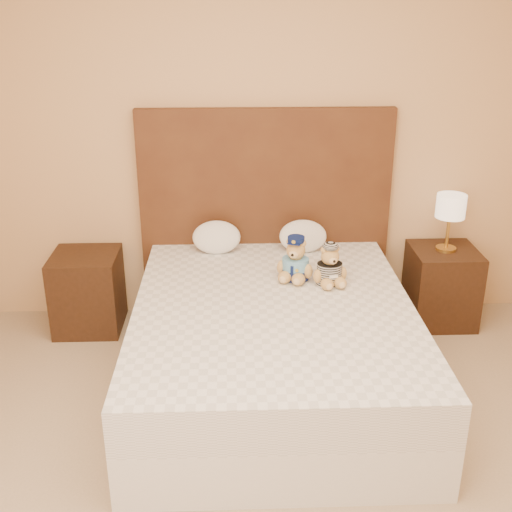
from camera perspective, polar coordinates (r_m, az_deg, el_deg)
The scene contains 10 objects.
room_walls at distance 2.59m, azimuth 2.98°, elevation 13.46°, with size 4.04×4.52×2.72m.
bed at distance 3.82m, azimuth 1.56°, elevation -8.03°, with size 1.60×2.00×0.55m.
headboard at distance 4.54m, azimuth 0.82°, elevation 3.65°, with size 1.75×0.08×1.50m, color #502E18.
nightstand_left at distance 4.64m, azimuth -14.73°, elevation -3.06°, with size 0.45×0.45×0.55m, color #341D10.
nightstand_right at distance 4.76m, azimuth 16.15°, elevation -2.55°, with size 0.45×0.45×0.55m, color #341D10.
lamp at distance 4.55m, azimuth 16.91°, elevation 4.02°, with size 0.20×0.20×0.40m.
teddy_police at distance 3.96m, azimuth 3.54°, elevation -0.21°, with size 0.24×0.23×0.28m, color #AD7A43, non-canonical shape.
teddy_prisoner at distance 3.92m, azimuth 6.57°, elevation -0.80°, with size 0.23×0.22×0.25m, color #AD7A43, non-canonical shape.
pillow_left at distance 4.40m, azimuth -3.53°, elevation 1.81°, with size 0.33×0.21×0.23m, color white.
pillow_right at distance 4.42m, azimuth 4.20°, elevation 1.89°, with size 0.33×0.21×0.23m, color white.
Camera 1 is at (-0.23, -2.09, 2.21)m, focal length 45.00 mm.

